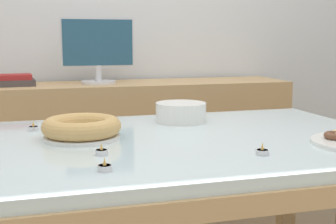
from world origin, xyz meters
The scene contains 11 objects.
wall_back centered at (0.00, 1.49, 1.30)m, with size 8.00×0.10×2.60m, color silver.
dining_table centered at (0.00, 0.00, 0.64)m, with size 1.44×1.05×0.73m.
sideboard centered at (0.00, 1.19, 0.40)m, with size 1.95×0.44×0.81m.
computer_monitor centered at (-0.17, 1.18, 1.00)m, with size 0.42×0.20×0.38m.
book_stack centered at (-0.64, 1.19, 0.84)m, with size 0.25×0.19×0.06m.
cake_chocolate_round centered at (-0.38, 0.09, 0.76)m, with size 0.27×0.27×0.07m.
plate_stack centered at (0.05, 0.30, 0.77)m, with size 0.21×0.21×0.08m.
tealight_near_cakes centered at (0.11, -0.30, 0.74)m, with size 0.04×0.04×0.04m.
tealight_left_edge centered at (-0.35, -0.16, 0.74)m, with size 0.04×0.04×0.04m.
tealight_near_front centered at (-0.54, 0.28, 0.74)m, with size 0.04×0.04×0.04m.
tealight_right_edge centered at (-0.36, -0.34, 0.74)m, with size 0.04×0.04×0.04m.
Camera 1 is at (-0.54, -1.53, 1.07)m, focal length 50.00 mm.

